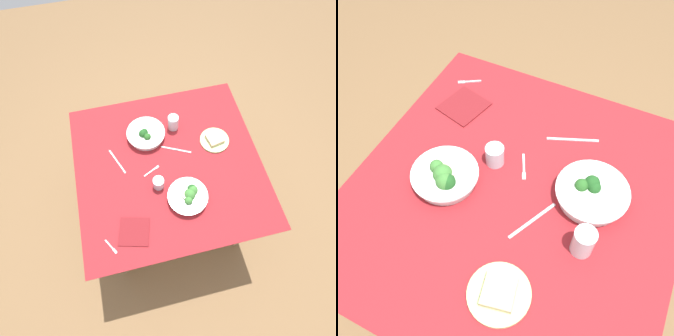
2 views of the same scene
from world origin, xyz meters
The scene contains 12 objects.
ground_plane centered at (0.00, 0.00, 0.00)m, with size 6.00×6.00×0.00m, color brown.
dining_table centered at (0.00, 0.00, 0.63)m, with size 1.12×1.08×0.75m.
broccoli_bowl_far centered at (-0.09, 0.23, 0.78)m, with size 0.24×0.24×0.08m.
broccoli_bowl_near centered at (0.06, -0.23, 0.78)m, with size 0.23×0.23×0.08m.
bread_side_plate centered at (0.32, 0.10, 0.76)m, with size 0.18×0.18×0.04m.
water_glass_center centered at (0.09, 0.26, 0.80)m, with size 0.07×0.07×0.10m, color silver.
water_glass_side centered at (-0.09, -0.12, 0.79)m, with size 0.07×0.07×0.08m, color silver.
fork_by_far_bowl centered at (-0.10, -0.01, 0.75)m, with size 0.10×0.06×0.00m.
fork_by_near_bowl centered at (-0.41, -0.40, 0.75)m, with size 0.06×0.09×0.00m.
table_knife_left centered at (0.07, 0.09, 0.75)m, with size 0.19×0.01×0.00m, color #B7B7BC.
table_knife_right centered at (-0.30, 0.10, 0.75)m, with size 0.19×0.01×0.00m, color #B7B7BC.
napkin_folded_upper centered at (-0.28, -0.35, 0.75)m, with size 0.16×0.15×0.01m, color maroon.
Camera 1 is at (-0.18, -0.72, 2.23)m, focal length 29.17 mm.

